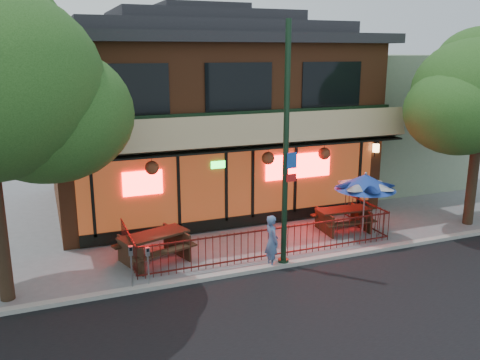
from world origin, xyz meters
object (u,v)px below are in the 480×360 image
object	(u,v)px
street_light	(286,162)
pedestrian	(272,241)
picnic_table_left	(154,243)
parking_meter_far	(131,261)
patio_umbrella	(365,182)
parking_meter_near	(148,261)
picnic_table_right	(343,216)

from	to	relation	value
street_light	pedestrian	size ratio (longest dim) A/B	4.42
picnic_table_left	parking_meter_far	bearing A→B (deg)	-119.46
patio_umbrella	parking_meter_near	world-z (taller)	patio_umbrella
picnic_table_left	picnic_table_right	distance (m)	6.79
pedestrian	street_light	bearing A→B (deg)	-98.92
street_light	parking_meter_far	xyz separation A→B (m)	(-4.44, 0.00, -2.30)
picnic_table_left	pedestrian	xyz separation A→B (m)	(3.11, -1.66, 0.22)
pedestrian	patio_umbrella	bearing A→B (deg)	-75.58
picnic_table_right	pedestrian	world-z (taller)	pedestrian
pedestrian	picnic_table_right	bearing A→B (deg)	-63.09
picnic_table_right	pedestrian	size ratio (longest dim) A/B	1.23
picnic_table_left	patio_umbrella	bearing A→B (deg)	-4.97
picnic_table_left	picnic_table_right	size ratio (longest dim) A/B	1.25
patio_umbrella	picnic_table_left	bearing A→B (deg)	175.03
picnic_table_left	patio_umbrella	world-z (taller)	patio_umbrella
street_light	picnic_table_right	xyz separation A→B (m)	(3.30, 1.97, -2.62)
picnic_table_left	parking_meter_far	xyz separation A→B (m)	(-0.97, -1.71, 0.27)
picnic_table_left	picnic_table_right	xyz separation A→B (m)	(6.78, 0.26, -0.05)
picnic_table_right	parking_meter_near	xyz separation A→B (m)	(-7.31, -1.97, 0.26)
picnic_table_right	pedestrian	xyz separation A→B (m)	(-3.67, -1.92, 0.27)
patio_umbrella	picnic_table_right	bearing A→B (deg)	104.44
patio_umbrella	parking_meter_near	size ratio (longest dim) A/B	1.99
street_light	parking_meter_far	distance (m)	5.00
picnic_table_right	parking_meter_near	distance (m)	7.57
picnic_table_left	parking_meter_far	world-z (taller)	parking_meter_far
patio_umbrella	parking_meter_near	bearing A→B (deg)	-171.69
parking_meter_far	picnic_table_left	bearing A→B (deg)	60.54
street_light	picnic_table_right	bearing A→B (deg)	30.81
picnic_table_left	patio_umbrella	xyz separation A→B (m)	(7.00, -0.61, 1.38)
picnic_table_left	street_light	bearing A→B (deg)	-26.22
picnic_table_right	patio_umbrella	distance (m)	1.69
parking_meter_far	street_light	bearing A→B (deg)	-0.03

